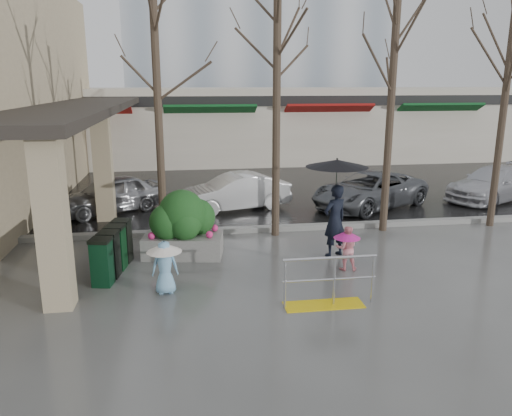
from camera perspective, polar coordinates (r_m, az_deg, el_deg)
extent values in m
plane|color=#51514F|center=(11.10, -0.53, -8.84)|extent=(120.00, 120.00, 0.00)
cube|color=black|center=(32.44, -5.86, 6.50)|extent=(120.00, 36.00, 0.01)
cube|color=gray|center=(14.82, -2.64, -2.54)|extent=(120.00, 0.30, 0.15)
cube|color=#2D2823|center=(18.45, -19.39, 11.22)|extent=(2.80, 18.00, 0.25)
cube|color=tan|center=(10.28, -22.24, -1.52)|extent=(0.55, 0.55, 3.50)
cube|color=tan|center=(16.52, -17.06, 4.57)|extent=(0.55, 0.55, 3.50)
cube|color=beige|center=(28.42, -1.49, 9.52)|extent=(34.00, 6.00, 4.00)
cube|color=maroon|center=(25.68, -18.99, 10.16)|extent=(4.50, 1.68, 0.87)
cube|color=#0F4C1E|center=(25.30, -5.28, 10.81)|extent=(4.50, 1.68, 0.87)
cube|color=maroon|center=(26.32, 8.11, 10.86)|extent=(4.50, 1.68, 0.87)
cube|color=#0F4C1E|center=(28.58, 19.93, 10.43)|extent=(4.50, 1.68, 0.87)
cube|color=black|center=(25.46, -0.71, 12.13)|extent=(34.00, 0.35, 0.50)
cube|color=yellow|center=(10.28, 7.74, -10.90)|extent=(1.60, 0.50, 0.02)
cylinder|color=silver|center=(9.89, 3.33, -8.70)|extent=(0.05, 0.05, 1.00)
cylinder|color=silver|center=(10.13, 8.93, -8.29)|extent=(0.05, 0.05, 1.00)
cylinder|color=silver|center=(10.39, 13.19, -7.93)|extent=(0.05, 0.05, 1.00)
cylinder|color=silver|center=(9.92, 8.49, -5.67)|extent=(1.90, 0.06, 0.06)
cylinder|color=silver|center=(10.09, 8.39, -8.07)|extent=(1.90, 0.04, 0.04)
cylinder|color=#382B21|center=(13.76, -11.07, 10.03)|extent=(0.22, 0.22, 6.80)
cylinder|color=#382B21|center=(13.98, 2.36, 10.75)|extent=(0.22, 0.22, 7.00)
cylinder|color=#382B21|center=(14.96, 15.04, 9.55)|extent=(0.22, 0.22, 6.50)
cylinder|color=#382B21|center=(16.63, 26.46, 10.21)|extent=(0.22, 0.22, 7.20)
imported|color=black|center=(12.79, 8.98, -1.44)|extent=(0.80, 0.69, 1.87)
cylinder|color=black|center=(12.56, 9.15, 2.80)|extent=(0.02, 0.02, 1.18)
cone|color=black|center=(12.47, 9.25, 5.06)|extent=(1.56, 1.56, 0.18)
sphere|color=black|center=(12.46, 9.27, 5.56)|extent=(0.05, 0.05, 0.05)
imported|color=pink|center=(12.00, 10.30, -4.53)|extent=(0.58, 0.49, 1.07)
cylinder|color=black|center=(11.94, 10.35, -3.63)|extent=(0.02, 0.02, 0.46)
cone|color=#D52194|center=(11.90, 10.38, -2.98)|extent=(0.64, 0.64, 0.18)
sphere|color=black|center=(11.87, 10.40, -2.47)|extent=(0.05, 0.05, 0.05)
imported|color=#7AB3DA|center=(10.70, -10.36, -6.70)|extent=(0.57, 0.38, 1.14)
cylinder|color=black|center=(10.61, -10.43, -5.36)|extent=(0.02, 0.02, 0.53)
cone|color=white|center=(10.55, -10.47, -4.46)|extent=(0.74, 0.74, 0.18)
sphere|color=black|center=(10.52, -10.50, -3.90)|extent=(0.05, 0.05, 0.05)
cube|color=#65635E|center=(12.95, -8.32, -4.26)|extent=(2.11, 1.29, 0.55)
ellipsoid|color=#164519|center=(12.72, -8.45, -0.75)|extent=(1.21, 1.09, 1.27)
sphere|color=#164519|center=(12.66, -10.17, -1.60)|extent=(0.87, 0.87, 0.87)
sphere|color=#164519|center=(12.91, -6.72, -1.07)|extent=(0.92, 0.92, 0.92)
cube|color=#0B321C|center=(11.45, -17.18, -6.11)|extent=(0.47, 0.47, 0.99)
cube|color=black|center=(11.28, -17.38, -3.53)|extent=(0.50, 0.50, 0.07)
cube|color=black|center=(11.89, -16.41, -5.29)|extent=(0.47, 0.47, 0.99)
cube|color=black|center=(11.73, -16.60, -2.80)|extent=(0.50, 0.50, 0.07)
cube|color=#0C3819|center=(12.33, -15.70, -4.53)|extent=(0.47, 0.47, 0.99)
cube|color=black|center=(12.18, -15.87, -2.12)|extent=(0.50, 0.50, 0.07)
cube|color=black|center=(12.78, -15.04, -3.82)|extent=(0.47, 0.47, 0.99)
cube|color=black|center=(12.63, -15.20, -1.49)|extent=(0.50, 0.50, 0.07)
imported|color=#AAABAF|center=(17.66, -16.37, 1.51)|extent=(3.94, 3.16, 1.26)
imported|color=silver|center=(17.30, -2.45, 1.82)|extent=(4.04, 2.33, 1.26)
imported|color=slate|center=(18.08, 12.85, 2.02)|extent=(4.97, 4.06, 1.26)
imported|color=silver|center=(20.81, 25.60, 2.55)|extent=(4.68, 3.42, 1.26)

